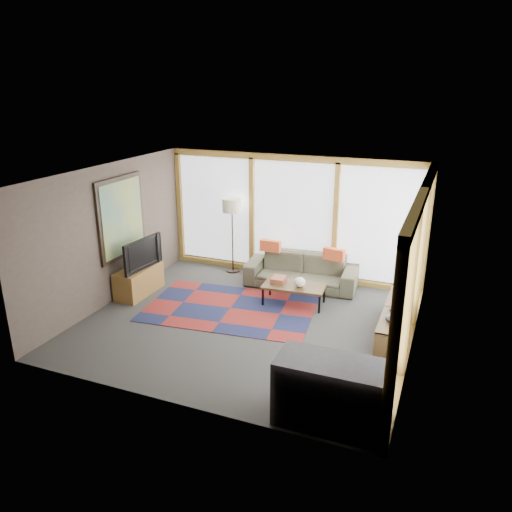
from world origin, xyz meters
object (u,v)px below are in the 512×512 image
at_px(floor_lamp, 232,236).
at_px(television, 139,253).
at_px(coffee_table, 294,295).
at_px(bookshelf, 394,322).
at_px(bar_counter, 332,393).
at_px(sofa, 301,271).
at_px(tv_console, 139,281).

bearing_deg(floor_lamp, television, -122.49).
xyz_separation_m(coffee_table, television, (-2.94, -0.68, 0.66)).
height_order(bookshelf, bar_counter, bar_counter).
distance_m(bookshelf, television, 4.89).
bearing_deg(floor_lamp, bar_counter, -52.72).
height_order(sofa, bookshelf, sofa).
bearing_deg(bookshelf, floor_lamp, 155.23).
bearing_deg(sofa, coffee_table, -85.77).
xyz_separation_m(coffee_table, tv_console, (-2.98, -0.67, 0.08)).
bearing_deg(television, tv_console, 91.84).
distance_m(coffee_table, bookshelf, 2.00).
xyz_separation_m(coffee_table, bar_counter, (1.49, -3.16, 0.24)).
xyz_separation_m(sofa, bookshelf, (2.05, -1.47, -0.08)).
distance_m(sofa, bookshelf, 2.52).
height_order(floor_lamp, television, floor_lamp).
bearing_deg(coffee_table, tv_console, -167.28).
distance_m(floor_lamp, television, 2.15).
bearing_deg(coffee_table, floor_lamp, 147.37).
distance_m(sofa, coffee_table, 0.92).
bearing_deg(tv_console, coffee_table, 12.72).
bearing_deg(coffee_table, bar_counter, -64.71).
bearing_deg(bar_counter, bookshelf, 80.40).
distance_m(tv_console, bar_counter, 5.12).
bearing_deg(bookshelf, bar_counter, -99.26).
bearing_deg(coffee_table, sofa, 98.37).
height_order(tv_console, television, television).
bearing_deg(bar_counter, tv_console, 150.63).
xyz_separation_m(coffee_table, bookshelf, (1.92, -0.57, 0.06)).
bearing_deg(bookshelf, tv_console, -178.74).
xyz_separation_m(floor_lamp, television, (-1.16, -1.82, 0.03)).
bearing_deg(sofa, floor_lamp, 167.65).
relative_size(floor_lamp, coffee_table, 1.43).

